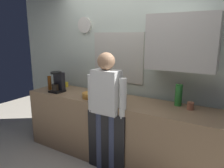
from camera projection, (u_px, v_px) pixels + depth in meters
The scene contains 13 objects.
ground_plane at pixel (107, 168), 2.92m from camera, with size 8.00×8.00×0.00m, color beige.
kitchen_counter at pixel (118, 130), 3.07m from camera, with size 2.97×0.64×0.91m, color #937251.
dishwasher_panel at pixel (106, 143), 2.80m from camera, with size 0.56×0.02×0.82m, color black.
back_wall_assembly at pixel (137, 66), 3.15m from camera, with size 4.57×0.42×2.60m.
coffee_maker at pixel (58, 83), 3.36m from camera, with size 0.20×0.20×0.33m.
bottle_clear_soda at pixel (179, 95), 2.69m from camera, with size 0.09×0.09×0.28m, color #2D8C33.
bottle_amber_beer at pixel (50, 83), 3.50m from camera, with size 0.06×0.06×0.23m, color brown.
bottle_olive_oil at pixel (97, 85), 3.29m from camera, with size 0.06×0.06×0.25m, color olive.
cup_terracotta_mug at pixel (190, 106), 2.56m from camera, with size 0.08×0.08×0.09m, color #B26647.
cup_yellow_cup at pixel (66, 84), 3.71m from camera, with size 0.07×0.07×0.09m, color yellow.
mixing_bowl at pixel (90, 95), 3.04m from camera, with size 0.22×0.22×0.08m, color orange.
potted_plant at pixel (110, 90), 2.97m from camera, with size 0.15×0.15×0.23m.
person_at_sink at pixel (106, 103), 2.71m from camera, with size 0.57×0.22×1.60m.
Camera 1 is at (1.40, -2.17, 1.79)m, focal length 33.82 mm.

